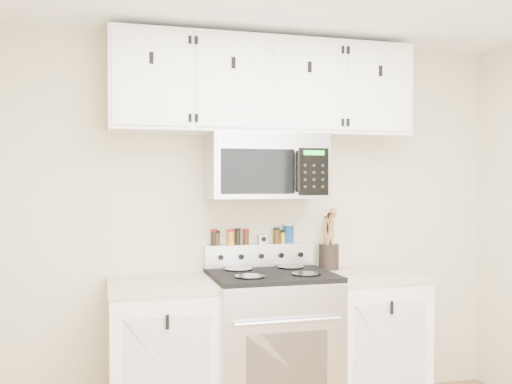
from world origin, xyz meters
TOP-DOWN VIEW (x-y plane):
  - back_wall at (0.00, 1.75)m, footprint 3.50×0.01m
  - range at (0.00, 1.43)m, footprint 0.76×0.65m
  - base_cabinet_left at (-0.69, 1.45)m, footprint 0.64×0.62m
  - base_cabinet_right at (0.69, 1.45)m, footprint 0.64×0.62m
  - microwave at (0.00, 1.55)m, footprint 0.76×0.44m
  - upper_cabinets at (-0.00, 1.58)m, footprint 2.00×0.35m
  - utensil_crock at (0.48, 1.64)m, footprint 0.14×0.14m
  - kitchen_timer at (0.03, 1.71)m, footprint 0.06×0.06m
  - salt_canister at (0.21, 1.71)m, footprint 0.07×0.07m
  - spice_jar_0 at (-0.31, 1.71)m, footprint 0.04×0.04m
  - spice_jar_1 at (-0.30, 1.71)m, footprint 0.04×0.04m
  - spice_jar_2 at (-0.20, 1.71)m, footprint 0.05×0.05m
  - spice_jar_3 at (-0.15, 1.71)m, footprint 0.04×0.04m
  - spice_jar_4 at (-0.09, 1.71)m, footprint 0.04×0.04m
  - spice_jar_5 at (0.12, 1.71)m, footprint 0.04×0.04m
  - spice_jar_6 at (0.17, 1.71)m, footprint 0.04×0.04m

SIDE VIEW (x-z plane):
  - base_cabinet_left at x=-0.69m, z-range 0.00..0.92m
  - base_cabinet_right at x=0.69m, z-range 0.00..0.92m
  - range at x=0.00m, z-range -0.06..1.04m
  - utensil_crock at x=0.48m, z-range 0.82..1.22m
  - kitchen_timer at x=0.03m, z-range 1.10..1.16m
  - spice_jar_6 at x=0.17m, z-range 1.10..1.19m
  - spice_jar_1 at x=-0.30m, z-range 1.10..1.20m
  - spice_jar_2 at x=-0.20m, z-range 1.10..1.21m
  - spice_jar_4 at x=-0.09m, z-range 1.10..1.21m
  - spice_jar_0 at x=-0.31m, z-range 1.10..1.21m
  - spice_jar_5 at x=0.12m, z-range 1.10..1.21m
  - spice_jar_3 at x=-0.15m, z-range 1.10..1.21m
  - salt_canister at x=0.21m, z-range 1.10..1.23m
  - back_wall at x=0.00m, z-range 0.00..2.50m
  - microwave at x=0.00m, z-range 1.42..1.84m
  - upper_cabinets at x=0.00m, z-range 1.84..2.46m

